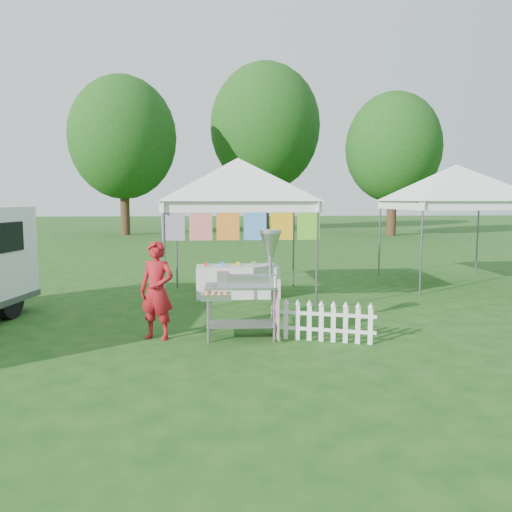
{
  "coord_description": "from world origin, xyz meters",
  "views": [
    {
      "loc": [
        -0.47,
        -7.12,
        2.12
      ],
      "look_at": [
        0.26,
        1.92,
        1.1
      ],
      "focal_mm": 35.0,
      "sensor_mm": 36.0,
      "label": 1
    }
  ],
  "objects": [
    {
      "name": "tree_right",
      "position": [
        10.0,
        22.0,
        5.18
      ],
      "size": [
        5.6,
        5.6,
        8.42
      ],
      "color": "#342513",
      "rests_on": "ground"
    },
    {
      "name": "display_table",
      "position": [
        -0.0,
        3.69,
        0.35
      ],
      "size": [
        1.8,
        0.7,
        0.69
      ],
      "primitive_type": "cube",
      "color": "white",
      "rests_on": "ground"
    },
    {
      "name": "ground",
      "position": [
        0.0,
        0.0,
        0.0
      ],
      "size": [
        120.0,
        120.0,
        0.0
      ],
      "primitive_type": "plane",
      "color": "#154413",
      "rests_on": "ground"
    },
    {
      "name": "vendor",
      "position": [
        -1.38,
        0.45,
        0.75
      ],
      "size": [
        0.64,
        0.53,
        1.5
      ],
      "primitive_type": "imported",
      "rotation": [
        0.0,
        0.0,
        -0.36
      ],
      "color": "maroon",
      "rests_on": "ground"
    },
    {
      "name": "tree_left",
      "position": [
        -6.0,
        24.0,
        5.83
      ],
      "size": [
        6.4,
        6.4,
        9.53
      ],
      "color": "#342513",
      "rests_on": "ground"
    },
    {
      "name": "picket_fence",
      "position": [
        1.18,
        0.07,
        0.29
      ],
      "size": [
        1.37,
        0.48,
        0.56
      ],
      "rotation": [
        0.0,
        0.0,
        -0.32
      ],
      "color": "white",
      "rests_on": "ground"
    },
    {
      "name": "canopy_main",
      "position": [
        0.0,
        3.49,
        2.99
      ],
      "size": [
        4.24,
        4.24,
        3.45
      ],
      "color": "#59595E",
      "rests_on": "ground"
    },
    {
      "name": "donut_cart",
      "position": [
        0.08,
        0.36,
        0.98
      ],
      "size": [
        1.23,
        0.79,
        1.67
      ],
      "rotation": [
        0.0,
        0.0,
        -0.04
      ],
      "color": "gray",
      "rests_on": "ground"
    },
    {
      "name": "tree_mid",
      "position": [
        3.0,
        28.0,
        7.14
      ],
      "size": [
        7.6,
        7.6,
        11.52
      ],
      "color": "#342513",
      "rests_on": "ground"
    },
    {
      "name": "canopy_right",
      "position": [
        5.5,
        5.0,
        2.99
      ],
      "size": [
        4.24,
        4.24,
        3.45
      ],
      "color": "#59595E",
      "rests_on": "ground"
    }
  ]
}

